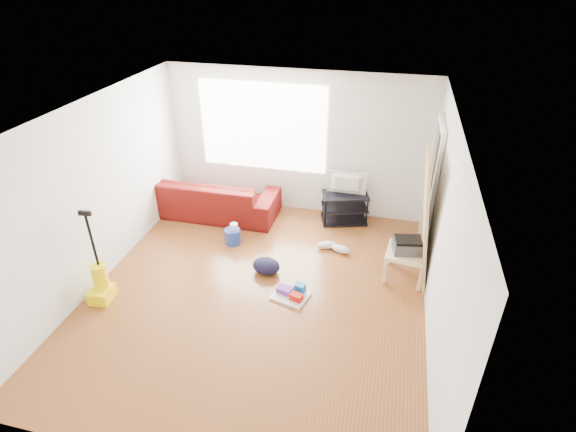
% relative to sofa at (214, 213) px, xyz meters
% --- Properties ---
extents(room, '(4.51, 5.01, 2.51)m').
position_rel_sofa_xyz_m(room, '(1.47, -1.80, 1.25)').
color(room, brown).
rests_on(room, ground).
extents(sofa, '(2.30, 0.90, 0.67)m').
position_rel_sofa_xyz_m(sofa, '(0.00, 0.00, 0.00)').
color(sofa, '#3C0A0A').
rests_on(sofa, ground).
extents(tv_stand, '(0.86, 0.63, 0.53)m').
position_rel_sofa_xyz_m(tv_stand, '(2.31, 0.27, 0.27)').
color(tv_stand, black).
rests_on(tv_stand, ground).
extents(tv, '(0.66, 0.09, 0.38)m').
position_rel_sofa_xyz_m(tv, '(2.31, 0.27, 0.72)').
color(tv, black).
rests_on(tv, tv_stand).
extents(side_table, '(0.60, 0.60, 0.44)m').
position_rel_sofa_xyz_m(side_table, '(3.35, -1.08, 0.37)').
color(side_table, beige).
rests_on(side_table, ground).
extents(printer, '(0.44, 0.37, 0.21)m').
position_rel_sofa_xyz_m(printer, '(3.35, -1.08, 0.54)').
color(printer, '#363638').
rests_on(printer, side_table).
extents(bucket, '(0.32, 0.32, 0.25)m').
position_rel_sofa_xyz_m(bucket, '(0.66, -0.84, 0.00)').
color(bucket, '#1B3899').
rests_on(bucket, ground).
extents(toilet_paper, '(0.12, 0.12, 0.11)m').
position_rel_sofa_xyz_m(toilet_paper, '(0.69, -0.83, 0.18)').
color(toilet_paper, silver).
rests_on(toilet_paper, bucket).
extents(cleaning_tray, '(0.54, 0.48, 0.17)m').
position_rel_sofa_xyz_m(cleaning_tray, '(1.89, -1.90, 0.05)').
color(cleaning_tray, silver).
rests_on(cleaning_tray, ground).
extents(backpack, '(0.46, 0.39, 0.22)m').
position_rel_sofa_xyz_m(backpack, '(1.40, -1.45, 0.00)').
color(backpack, black).
rests_on(backpack, ground).
extents(sneakers, '(0.55, 0.28, 0.12)m').
position_rel_sofa_xyz_m(sneakers, '(2.27, -0.66, 0.06)').
color(sneakers, silver).
rests_on(sneakers, ground).
extents(vacuum, '(0.31, 0.35, 1.33)m').
position_rel_sofa_xyz_m(vacuum, '(-0.60, -2.52, 0.25)').
color(vacuum, yellow).
rests_on(vacuum, ground).
extents(door_panel, '(0.24, 0.77, 1.91)m').
position_rel_sofa_xyz_m(door_panel, '(3.53, -1.07, 0.00)').
color(door_panel, tan).
rests_on(door_panel, ground).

